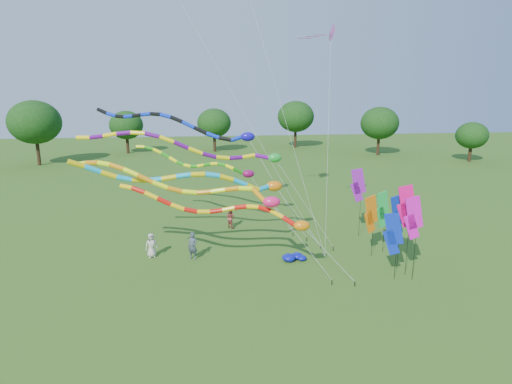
{
  "coord_description": "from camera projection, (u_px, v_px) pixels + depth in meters",
  "views": [
    {
      "loc": [
        -4.99,
        -20.35,
        10.48
      ],
      "look_at": [
        -1.97,
        3.18,
        4.8
      ],
      "focal_mm": 30.0,
      "sensor_mm": 36.0,
      "label": 1
    }
  ],
  "objects": [
    {
      "name": "banner_pole_orange",
      "position": [
        371.0,
        214.0,
        26.94
      ],
      "size": [
        1.11,
        0.51,
        4.1
      ],
      "rotation": [
        0.0,
        0.0,
        0.39
      ],
      "color": "black",
      "rests_on": "ground"
    },
    {
      "name": "person_a",
      "position": [
        151.0,
        245.0,
        27.34
      ],
      "size": [
        0.88,
        0.68,
        1.58
      ],
      "primitive_type": "imported",
      "rotation": [
        0.0,
        0.0,
        0.26
      ],
      "color": "#BDB6AB",
      "rests_on": "ground"
    },
    {
      "name": "tube_kite_red",
      "position": [
        236.0,
        212.0,
        23.6
      ],
      "size": [
        12.45,
        3.37,
        5.9
      ],
      "rotation": [
        0.0,
        0.0,
        -0.3
      ],
      "color": "black",
      "rests_on": "ground"
    },
    {
      "name": "banner_pole_blue_a",
      "position": [
        393.0,
        234.0,
        23.72
      ],
      "size": [
        1.09,
        0.55,
        3.95
      ],
      "rotation": [
        0.0,
        0.0,
        -0.42
      ],
      "color": "black",
      "rests_on": "ground"
    },
    {
      "name": "banner_pole_blue_b",
      "position": [
        398.0,
        215.0,
        25.01
      ],
      "size": [
        1.15,
        0.32,
        4.6
      ],
      "rotation": [
        0.0,
        0.0,
        0.21
      ],
      "color": "black",
      "rests_on": "ground"
    },
    {
      "name": "tube_kite_blue",
      "position": [
        187.0,
        126.0,
        31.02
      ],
      "size": [
        14.99,
        7.5,
        9.64
      ],
      "rotation": [
        0.0,
        0.0,
        -0.43
      ],
      "color": "black",
      "rests_on": "ground"
    },
    {
      "name": "tree_ring",
      "position": [
        331.0,
        185.0,
        23.12
      ],
      "size": [
        121.34,
        120.78,
        9.72
      ],
      "color": "#382314",
      "rests_on": "ground"
    },
    {
      "name": "blue_nylon_heap",
      "position": [
        295.0,
        257.0,
        26.96
      ],
      "size": [
        1.54,
        1.3,
        0.45
      ],
      "color": "#0C149E",
      "rests_on": "ground"
    },
    {
      "name": "banner_pole_green",
      "position": [
        383.0,
        210.0,
        27.63
      ],
      "size": [
        1.11,
        0.49,
        4.2
      ],
      "rotation": [
        0.0,
        0.0,
        0.37
      ],
      "color": "black",
      "rests_on": "ground"
    },
    {
      "name": "tube_kite_green",
      "position": [
        208.0,
        165.0,
        31.9
      ],
      "size": [
        11.31,
        4.54,
        6.85
      ],
      "rotation": [
        0.0,
        0.0,
        -0.37
      ],
      "color": "black",
      "rests_on": "ground"
    },
    {
      "name": "ground",
      "position": [
        300.0,
        292.0,
        22.69
      ],
      "size": [
        160.0,
        160.0,
        0.0
      ],
      "primitive_type": "plane",
      "color": "#2F5C18",
      "rests_on": "ground"
    },
    {
      "name": "tube_kite_orange",
      "position": [
        198.0,
        187.0,
        23.73
      ],
      "size": [
        13.96,
        4.49,
        7.16
      ],
      "rotation": [
        0.0,
        0.0,
        -0.32
      ],
      "color": "black",
      "rests_on": "ground"
    },
    {
      "name": "person_c",
      "position": [
        231.0,
        218.0,
        33.14
      ],
      "size": [
        0.99,
        1.0,
        1.63
      ],
      "primitive_type": "imported",
      "rotation": [
        0.0,
        0.0,
        2.32
      ],
      "color": "#953D36",
      "rests_on": "ground"
    },
    {
      "name": "tube_kite_purple",
      "position": [
        203.0,
        149.0,
        26.02
      ],
      "size": [
        15.65,
        1.1,
        8.76
      ],
      "rotation": [
        0.0,
        0.0,
        -0.03
      ],
      "color": "black",
      "rests_on": "ground"
    },
    {
      "name": "banner_pole_magenta_b",
      "position": [
        413.0,
        218.0,
        23.33
      ],
      "size": [
        1.16,
        0.08,
        4.92
      ],
      "rotation": [
        0.0,
        0.0,
        -0.0
      ],
      "color": "black",
      "rests_on": "ground"
    },
    {
      "name": "banner_pole_magenta_a",
      "position": [
        406.0,
        207.0,
        23.86
      ],
      "size": [
        1.16,
        0.2,
        5.4
      ],
      "rotation": [
        0.0,
        0.0,
        -0.1
      ],
      "color": "black",
      "rests_on": "ground"
    },
    {
      "name": "banner_pole_violet",
      "position": [
        358.0,
        185.0,
        30.67
      ],
      "size": [
        1.15,
        0.34,
        5.07
      ],
      "rotation": [
        0.0,
        0.0,
        -0.22
      ],
      "color": "black",
      "rests_on": "ground"
    },
    {
      "name": "tube_kite_cyan",
      "position": [
        207.0,
        180.0,
        25.4
      ],
      "size": [
        14.82,
        2.52,
        7.3
      ],
      "rotation": [
        0.0,
        0.0,
        0.19
      ],
      "color": "black",
      "rests_on": "ground"
    },
    {
      "name": "person_b",
      "position": [
        193.0,
        246.0,
        26.96
      ],
      "size": [
        0.76,
        0.66,
        1.76
      ],
      "primitive_type": "imported",
      "rotation": [
        0.0,
        0.0,
        -0.44
      ],
      "color": "#3D4856",
      "rests_on": "ground"
    },
    {
      "name": "delta_kite_high_c",
      "position": [
        331.0,
        33.0,
        28.3
      ],
      "size": [
        2.75,
        5.33,
        14.9
      ],
      "rotation": [
        0.0,
        0.0,
        0.03
      ],
      "color": "black",
      "rests_on": "ground"
    }
  ]
}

